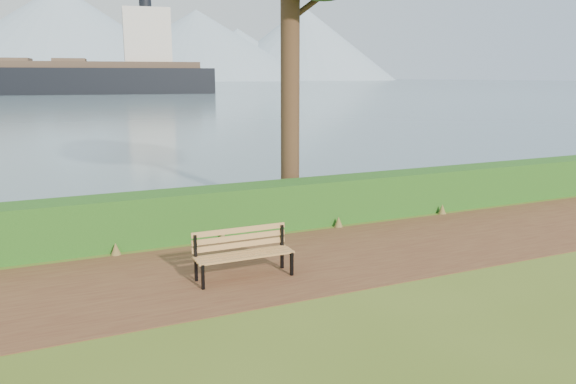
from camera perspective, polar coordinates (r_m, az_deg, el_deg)
name	(u,v)px	position (r m, az deg, el deg)	size (l,w,h in m)	color
ground	(317,264)	(10.13, 2.99, -7.35)	(140.00, 140.00, 0.00)	#47601B
path	(310,259)	(10.38, 2.22, -6.84)	(40.00, 3.40, 0.01)	#522A1C
hedge	(262,207)	(12.26, -2.61, -1.53)	(32.00, 0.85, 1.00)	#134112
water	(38,84)	(268.53, -24.03, 10.01)	(700.00, 510.00, 0.00)	#425C6B
mountains	(15,37)	(415.27, -26.02, 13.93)	(585.00, 190.00, 70.00)	#849BB0
bench	(243,250)	(9.39, -4.64, -5.87)	(1.65, 0.49, 0.82)	black
cargo_ship	(43,78)	(112.98, -23.66, 10.58)	(66.79, 19.35, 20.03)	black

